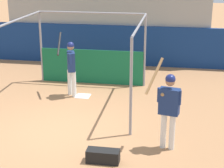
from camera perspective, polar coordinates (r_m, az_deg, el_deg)
The scene contains 8 objects.
ground_plane at distance 9.54m, azimuth -8.07°, elevation -7.02°, with size 60.00×60.00×0.00m, color #A8754C.
outfield_wall at distance 15.15m, azimuth -0.98°, elevation 5.99°, with size 24.00×0.12×1.59m.
bleacher_section at distance 16.96m, azimuth 0.31°, elevation 10.90°, with size 8.15×4.00×3.67m.
batting_cage at distance 12.03m, azimuth -3.81°, elevation 4.12°, with size 3.64×3.84×2.45m.
home_plate at distance 11.74m, azimuth -4.42°, elevation -1.84°, with size 0.44×0.44×0.02m.
player_batter at distance 11.52m, azimuth -6.30°, elevation 3.09°, with size 0.67×0.82×1.91m.
player_waiting at distance 8.28m, azimuth 8.62°, elevation -3.11°, with size 0.80×0.48×2.05m.
equipment_bag at distance 8.03m, azimuth -1.38°, elevation -10.90°, with size 0.70×0.28×0.28m.
Camera 1 is at (2.75, -8.17, 4.09)m, focal length 60.00 mm.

